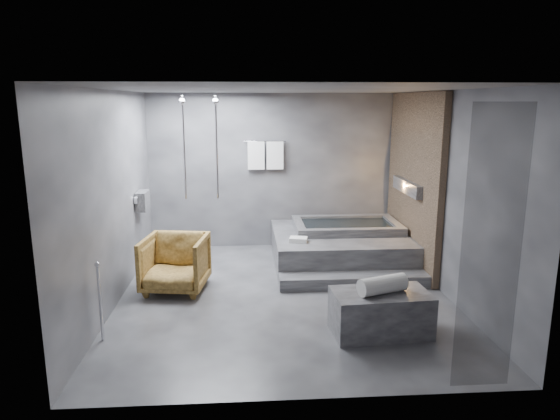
{
  "coord_description": "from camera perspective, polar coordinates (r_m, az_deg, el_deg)",
  "views": [
    {
      "loc": [
        -0.5,
        -6.54,
        2.65
      ],
      "look_at": [
        -0.03,
        0.3,
        1.16
      ],
      "focal_mm": 32.0,
      "sensor_mm": 36.0,
      "label": 1
    }
  ],
  "objects": [
    {
      "name": "deck_towel",
      "position": [
        7.81,
        2.11,
        -3.4
      ],
      "size": [
        0.31,
        0.26,
        0.07
      ],
      "primitive_type": "cube",
      "rotation": [
        0.0,
        0.0,
        -0.22
      ],
      "color": "silver",
      "rests_on": "tub_deck"
    },
    {
      "name": "concrete_bench",
      "position": [
        6.02,
        11.41,
        -11.44
      ],
      "size": [
        1.15,
        0.69,
        0.5
      ],
      "primitive_type": "cube",
      "rotation": [
        0.0,
        0.0,
        0.07
      ],
      "color": "#323234",
      "rests_on": "ground"
    },
    {
      "name": "tub_deck",
      "position": [
        8.48,
        6.81,
        -4.22
      ],
      "size": [
        2.2,
        2.0,
        0.5
      ],
      "primitive_type": "cube",
      "color": "#313133",
      "rests_on": "ground"
    },
    {
      "name": "driftwood_chair",
      "position": [
        7.28,
        -11.89,
        -5.99
      ],
      "size": [
        0.97,
        0.99,
        0.8
      ],
      "primitive_type": "imported",
      "rotation": [
        0.0,
        0.0,
        -0.15
      ],
      "color": "#4D3413",
      "rests_on": "ground"
    },
    {
      "name": "room",
      "position": [
        6.9,
        3.6,
        4.63
      ],
      "size": [
        5.0,
        5.04,
        2.82
      ],
      "color": "#2C2C2E",
      "rests_on": "ground"
    },
    {
      "name": "rolled_towel",
      "position": [
        5.87,
        11.65,
        -8.38
      ],
      "size": [
        0.61,
        0.39,
        0.21
      ],
      "primitive_type": "cylinder",
      "rotation": [
        0.0,
        1.57,
        0.34
      ],
      "color": "silver",
      "rests_on": "concrete_bench"
    },
    {
      "name": "tub_step",
      "position": [
        7.44,
        8.46,
        -7.98
      ],
      "size": [
        2.2,
        0.36,
        0.18
      ],
      "primitive_type": "cube",
      "color": "#313133",
      "rests_on": "ground"
    }
  ]
}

